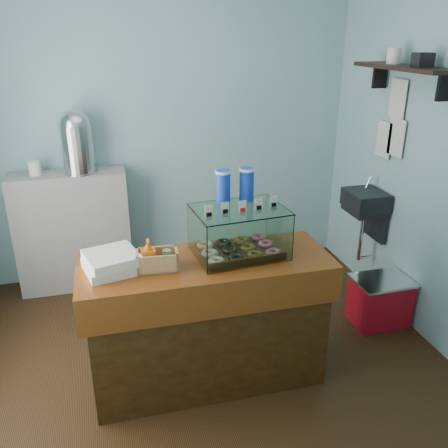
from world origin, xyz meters
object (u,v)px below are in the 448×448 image
object	(u,v)px
counter	(207,320)
display_case	(238,227)
coffee_urn	(77,140)
red_cooler	(380,301)

from	to	relation	value
counter	display_case	distance (m)	0.66
display_case	coffee_urn	world-z (taller)	coffee_urn
display_case	coffee_urn	size ratio (longest dim) A/B	1.13
coffee_urn	counter	bearing A→B (deg)	-63.51
counter	coffee_urn	world-z (taller)	coffee_urn
coffee_urn	red_cooler	distance (m)	2.87
coffee_urn	red_cooler	xyz separation A→B (m)	(2.29, -1.26, -1.19)
coffee_urn	red_cooler	world-z (taller)	coffee_urn
counter	display_case	xyz separation A→B (m)	(0.23, 0.08, 0.62)
counter	display_case	world-z (taller)	display_case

